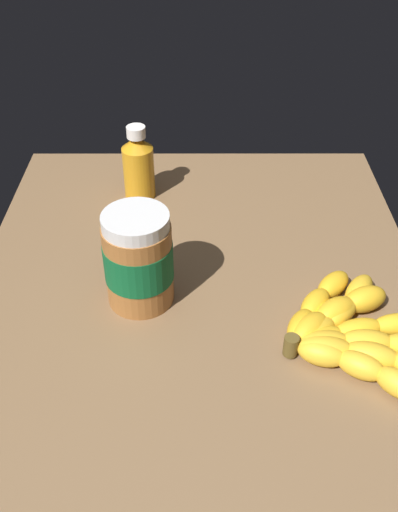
# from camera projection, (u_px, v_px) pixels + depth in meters

# --- Properties ---
(ground_plane) EXTENTS (0.91, 0.69, 0.03)m
(ground_plane) POSITION_uv_depth(u_px,v_px,m) (195.00, 312.00, 0.87)
(ground_plane) COLOR brown
(banana_bunch) EXTENTS (0.25, 0.21, 0.04)m
(banana_bunch) POSITION_uv_depth(u_px,v_px,m) (346.00, 332.00, 0.79)
(banana_bunch) COLOR gold
(banana_bunch) RESTS_ON ground_plane
(peanut_butter_jar) EXTENTS (0.10, 0.10, 0.15)m
(peanut_butter_jar) POSITION_uv_depth(u_px,v_px,m) (135.00, 260.00, 0.82)
(peanut_butter_jar) COLOR #9E602D
(peanut_butter_jar) RESTS_ON ground_plane
(honey_bottle) EXTENTS (0.06, 0.06, 0.14)m
(honey_bottle) POSITION_uv_depth(u_px,v_px,m) (136.00, 165.00, 1.05)
(honey_bottle) COLOR orange
(honey_bottle) RESTS_ON ground_plane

